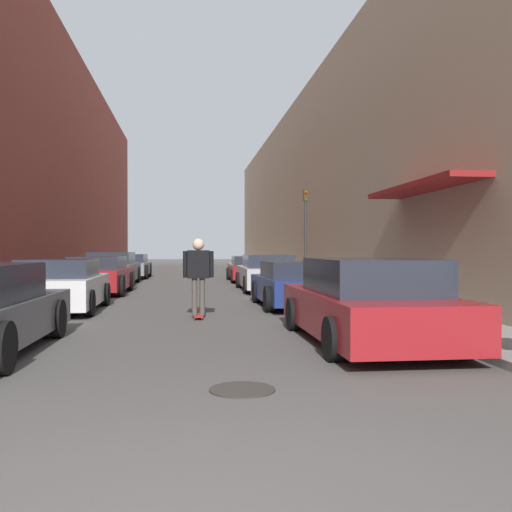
{
  "coord_description": "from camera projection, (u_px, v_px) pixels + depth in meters",
  "views": [
    {
      "loc": [
        0.11,
        -2.87,
        1.5
      ],
      "look_at": [
        1.77,
        11.03,
        1.33
      ],
      "focal_mm": 40.0,
      "sensor_mm": 36.0,
      "label": 1
    }
  ],
  "objects": [
    {
      "name": "ground",
      "position": [
        185.0,
        284.0,
        24.5
      ],
      "size": [
        119.88,
        119.88,
        0.0
      ],
      "primitive_type": "plane",
      "color": "#4C4947"
    },
    {
      "name": "curb_strip_left",
      "position": [
        90.0,
        277.0,
        29.33
      ],
      "size": [
        1.8,
        54.49,
        0.12
      ],
      "color": "gray",
      "rests_on": "ground"
    },
    {
      "name": "curb_strip_right",
      "position": [
        278.0,
        276.0,
        30.49
      ],
      "size": [
        1.8,
        54.49,
        0.12
      ],
      "color": "gray",
      "rests_on": "ground"
    },
    {
      "name": "building_row_left",
      "position": [
        31.0,
        158.0,
        28.9
      ],
      "size": [
        4.9,
        54.49,
        12.25
      ],
      "color": "brown",
      "rests_on": "ground"
    },
    {
      "name": "building_row_right",
      "position": [
        331.0,
        189.0,
        30.77
      ],
      "size": [
        4.9,
        54.49,
        9.46
      ],
      "color": "tan",
      "rests_on": "ground"
    },
    {
      "name": "parked_car_left_1",
      "position": [
        61.0,
        286.0,
        13.67
      ],
      "size": [
        1.93,
        4.0,
        1.25
      ],
      "color": "silver",
      "rests_on": "ground"
    },
    {
      "name": "parked_car_left_2",
      "position": [
        99.0,
        275.0,
        18.94
      ],
      "size": [
        1.95,
        4.31,
        1.25
      ],
      "color": "maroon",
      "rests_on": "ground"
    },
    {
      "name": "parked_car_left_3",
      "position": [
        112.0,
        269.0,
        23.98
      ],
      "size": [
        2.05,
        4.51,
        1.37
      ],
      "color": "#515459",
      "rests_on": "ground"
    },
    {
      "name": "parked_car_left_4",
      "position": [
        129.0,
        266.0,
        29.33
      ],
      "size": [
        2.08,
        4.33,
        1.24
      ],
      "color": "gray",
      "rests_on": "ground"
    },
    {
      "name": "parked_car_right_0",
      "position": [
        368.0,
        303.0,
        9.05
      ],
      "size": [
        2.03,
        4.67,
        1.34
      ],
      "color": "maroon",
      "rests_on": "ground"
    },
    {
      "name": "parked_car_right_1",
      "position": [
        296.0,
        285.0,
        14.7
      ],
      "size": [
        1.97,
        3.97,
        1.18
      ],
      "color": "navy",
      "rests_on": "ground"
    },
    {
      "name": "parked_car_right_2",
      "position": [
        267.0,
        273.0,
        20.55
      ],
      "size": [
        1.97,
        4.82,
        1.28
      ],
      "color": "#B7B7BC",
      "rests_on": "ground"
    },
    {
      "name": "parked_car_right_3",
      "position": [
        250.0,
        269.0,
        26.38
      ],
      "size": [
        1.95,
        4.44,
        1.17
      ],
      "color": "maroon",
      "rests_on": "ground"
    },
    {
      "name": "skateboarder",
      "position": [
        198.0,
        269.0,
        12.28
      ],
      "size": [
        0.66,
        0.78,
        1.72
      ],
      "color": "#B2231E",
      "rests_on": "ground"
    },
    {
      "name": "manhole_cover",
      "position": [
        242.0,
        390.0,
        6.02
      ],
      "size": [
        0.7,
        0.7,
        0.02
      ],
      "color": "#332D28",
      "rests_on": "ground"
    },
    {
      "name": "traffic_light",
      "position": [
        305.0,
        226.0,
        23.06
      ],
      "size": [
        0.16,
        0.22,
        3.77
      ],
      "color": "#2D2D2D",
      "rests_on": "curb_strip_right"
    }
  ]
}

